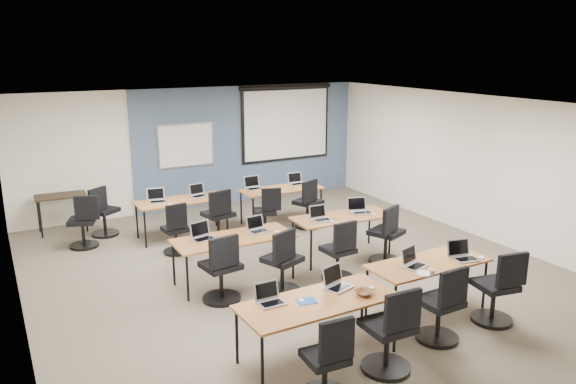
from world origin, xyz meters
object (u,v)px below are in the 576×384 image
task_chair_5 (283,267)px  spare_chair_a (103,215)px  task_chair_1 (390,337)px  task_chair_10 (267,215)px  training_table_front_right (428,265)px  laptop_4 (202,235)px  laptop_2 (413,262)px  laptop_9 (198,193)px  training_table_mid_right (343,219)px  laptop_10 (254,186)px  task_chair_9 (219,220)px  laptop_0 (270,298)px  task_chair_6 (340,255)px  whiteboard (186,145)px  laptop_3 (463,254)px  training_table_mid_left (234,240)px  task_chair_2 (442,310)px  utility_table (61,200)px  laptop_1 (336,282)px  laptop_7 (359,209)px  laptop_6 (320,216)px  task_chair_7 (387,239)px  laptop_11 (297,181)px  task_chair_4 (222,274)px  spare_chair_b (84,226)px  task_chair_8 (176,233)px  laptop_8 (157,198)px  training_table_back_right (281,191)px  projector_screen (286,119)px  task_chair_3 (498,293)px  laptop_5 (257,228)px  training_table_front_left (318,304)px  task_chair_0 (328,365)px

task_chair_5 → spare_chair_a: 4.36m
task_chair_1 → task_chair_10: bearing=80.8°
training_table_front_right → laptop_4: bearing=134.2°
laptop_2 → laptop_9: size_ratio=1.03×
laptop_2 → task_chair_5: 1.92m
training_table_mid_right → laptop_10: (-0.53, 2.48, 0.11)m
task_chair_9 → training_table_front_right: bearing=-81.4°
laptop_0 → task_chair_6: (2.01, 1.57, -0.38)m
whiteboard → laptop_3: bearing=-75.5°
training_table_mid_left → task_chair_2: bearing=-62.0°
task_chair_10 → utility_table: (-3.47, 2.07, 0.27)m
laptop_1 → task_chair_10: laptop_1 is taller
laptop_7 → laptop_6: bearing=-161.5°
laptop_4 → task_chair_9: (0.92, 1.66, -0.36)m
training_table_mid_right → task_chair_1: (-1.56, -3.27, -0.25)m
task_chair_7 → laptop_11: 3.06m
laptop_1 → laptop_10: laptop_10 is taller
task_chair_4 → spare_chair_b: task_chair_4 is taller
laptop_4 → task_chair_8: laptop_4 is taller
task_chair_1 → spare_chair_b: (-2.31, 5.87, -0.02)m
laptop_8 → task_chair_9: size_ratio=0.32×
training_table_front_right → task_chair_4: bearing=144.3°
task_chair_10 → whiteboard: bearing=124.5°
whiteboard → task_chair_6: bearing=-81.3°
laptop_7 → laptop_11: laptop_7 is taller
training_table_mid_right → task_chair_9: bearing=136.6°
laptop_8 → training_table_mid_right: bearing=-33.2°
task_chair_4 → utility_table: (-1.57, 4.45, 0.23)m
task_chair_8 → laptop_11: 3.11m
laptop_7 → utility_table: 5.82m
laptop_4 → spare_chair_b: bearing=103.0°
training_table_back_right → laptop_9: 1.73m
laptop_10 → laptop_0: bearing=-114.5°
laptop_6 → projector_screen: bearing=68.8°
projector_screen → task_chair_6: (-1.74, -4.95, -1.48)m
task_chair_9 → laptop_9: bearing=87.4°
laptop_6 → task_chair_6: (-0.16, -0.84, -0.38)m
task_chair_3 → laptop_9: task_chair_3 is taller
laptop_2 → task_chair_10: laptop_2 is taller
training_table_mid_right → utility_table: bearing=140.5°
laptop_5 → training_table_front_left: bearing=-109.4°
training_table_mid_right → laptop_8: size_ratio=5.32×
laptop_9 → laptop_11: size_ratio=0.98×
task_chair_3 → laptop_6: 3.17m
whiteboard → training_table_front_right: size_ratio=0.75×
task_chair_7 → task_chair_9: size_ratio=1.00×
laptop_2 → laptop_10: size_ratio=0.93×
laptop_5 → task_chair_0: bearing=-112.7°
training_table_front_left → task_chair_9: size_ratio=1.82×
training_table_back_right → laptop_2: 4.58m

